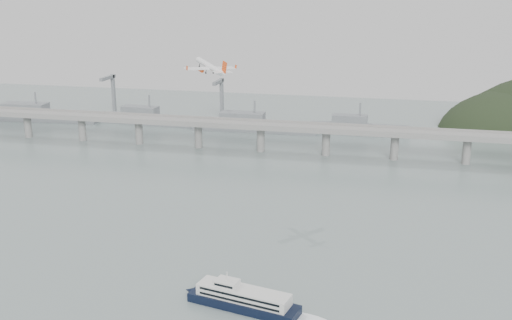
# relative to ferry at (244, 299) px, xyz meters

# --- Properties ---
(ground) EXTENTS (900.00, 900.00, 0.00)m
(ground) POSITION_rel_ferry_xyz_m (-14.48, 28.93, -3.81)
(ground) COLOR slate
(ground) RESTS_ON ground
(bridge) EXTENTS (800.00, 22.00, 23.90)m
(bridge) POSITION_rel_ferry_xyz_m (-15.63, 228.93, 13.84)
(bridge) COLOR gray
(bridge) RESTS_ON ground
(distant_fleet) EXTENTS (453.00, 60.90, 40.00)m
(distant_fleet) POSITION_rel_ferry_xyz_m (-169.84, 294.01, 2.41)
(distant_fleet) COLOR slate
(distant_fleet) RESTS_ON ground
(ferry) EXTENTS (73.83, 24.33, 14.06)m
(ferry) POSITION_rel_ferry_xyz_m (0.00, 0.00, 0.00)
(ferry) COLOR black
(ferry) RESTS_ON ground
(airliner) EXTENTS (27.83, 26.66, 9.12)m
(airliner) POSITION_rel_ferry_xyz_m (-45.80, 108.62, 75.94)
(airliner) COLOR white
(airliner) RESTS_ON ground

